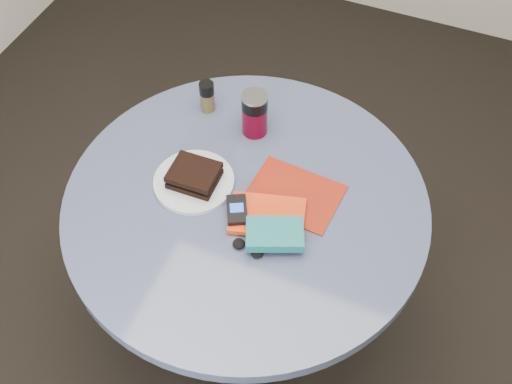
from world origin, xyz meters
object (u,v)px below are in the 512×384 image
at_px(novel, 275,234).
at_px(headphones, 248,248).
at_px(pepper_grinder, 207,96).
at_px(red_book, 267,216).
at_px(sandwich, 194,175).
at_px(soda_can, 255,114).
at_px(plate, 194,182).
at_px(magazine, 294,194).
at_px(table, 247,234).
at_px(mp3_player, 237,210).

height_order(novel, headphones, novel).
xyz_separation_m(pepper_grinder, novel, (0.37, -0.37, -0.02)).
bearing_deg(red_book, novel, -68.89).
bearing_deg(sandwich, soda_can, 73.14).
distance_m(plate, pepper_grinder, 0.30).
bearing_deg(plate, headphones, -32.89).
bearing_deg(red_book, headphones, -109.50).
distance_m(pepper_grinder, magazine, 0.42).
xyz_separation_m(table, sandwich, (-0.15, -0.00, 0.20)).
relative_size(table, red_book, 5.07).
bearing_deg(mp3_player, sandwich, 159.67).
distance_m(novel, mp3_player, 0.13).
height_order(red_book, headphones, red_book).
distance_m(red_book, novel, 0.08).
height_order(sandwich, pepper_grinder, pepper_grinder).
xyz_separation_m(plate, red_book, (0.23, -0.03, 0.01)).
height_order(plate, pepper_grinder, pepper_grinder).
xyz_separation_m(sandwich, red_book, (0.23, -0.03, -0.02)).
xyz_separation_m(magazine, mp3_player, (-0.12, -0.12, 0.03)).
bearing_deg(magazine, headphones, -97.96).
distance_m(soda_can, headphones, 0.42).
height_order(table, headphones, headphones).
xyz_separation_m(magazine, headphones, (-0.05, -0.21, 0.01)).
bearing_deg(novel, red_book, 103.89).
relative_size(sandwich, soda_can, 0.92).
bearing_deg(headphones, pepper_grinder, 126.33).
xyz_separation_m(plate, pepper_grinder, (-0.09, 0.28, 0.05)).
height_order(soda_can, mp3_player, soda_can).
relative_size(plate, magazine, 0.91).
bearing_deg(headphones, table, 115.03).
xyz_separation_m(plate, novel, (0.28, -0.09, 0.03)).
xyz_separation_m(pepper_grinder, magazine, (0.36, -0.21, -0.05)).
height_order(pepper_grinder, novel, pepper_grinder).
distance_m(plate, magazine, 0.28).
bearing_deg(table, pepper_grinder, 131.26).
height_order(novel, mp3_player, novel).
distance_m(soda_can, magazine, 0.27).
height_order(magazine, novel, novel).
bearing_deg(table, mp3_player, -90.73).
bearing_deg(pepper_grinder, headphones, -53.67).
height_order(sandwich, red_book, sandwich).
bearing_deg(sandwich, table, 0.83).
xyz_separation_m(soda_can, headphones, (0.15, -0.39, -0.06)).
relative_size(plate, pepper_grinder, 2.18).
bearing_deg(soda_can, mp3_player, -76.06).
xyz_separation_m(plate, mp3_player, (0.15, -0.06, 0.02)).
distance_m(red_book, mp3_player, 0.08).
xyz_separation_m(table, pepper_grinder, (-0.24, 0.28, 0.22)).
xyz_separation_m(pepper_grinder, mp3_player, (0.24, -0.34, -0.02)).
xyz_separation_m(table, red_book, (0.08, -0.04, 0.18)).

